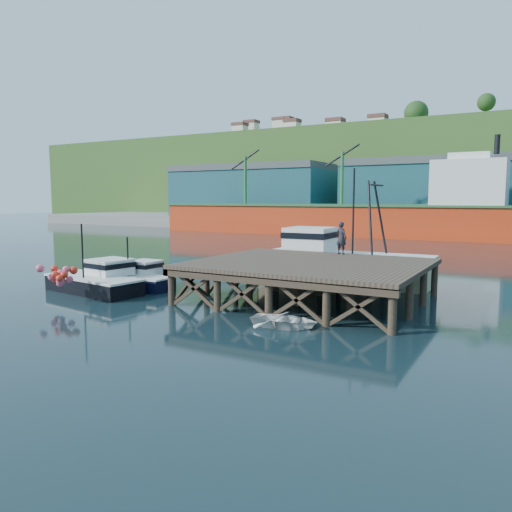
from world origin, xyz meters
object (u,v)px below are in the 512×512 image
Objects in this scene: dinghy at (284,320)px; dockworker at (341,238)px; boat_black at (97,279)px; trawler at (341,259)px; boat_navy at (137,278)px.

dockworker reaches higher than dinghy.
trawler is at bearing 50.61° from boat_black.
boat_black reaches higher than dinghy.
trawler is at bearing -53.61° from dockworker.
boat_navy is at bearing -142.15° from trawler.
dockworker is (-1.15, 10.20, 2.81)m from dinghy.
dockworker is at bearing 42.64° from boat_black.
boat_black is at bearing 77.56° from dinghy.
dockworker is (12.13, 8.31, 2.37)m from boat_black.
boat_navy is 2.61× the size of dockworker.
boat_black is at bearing -138.54° from trawler.
dinghy is at bearing -82.26° from trawler.
dinghy is at bearing 113.83° from dockworker.
boat_black is 14.90m from dockworker.
boat_black is 15.47m from trawler.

